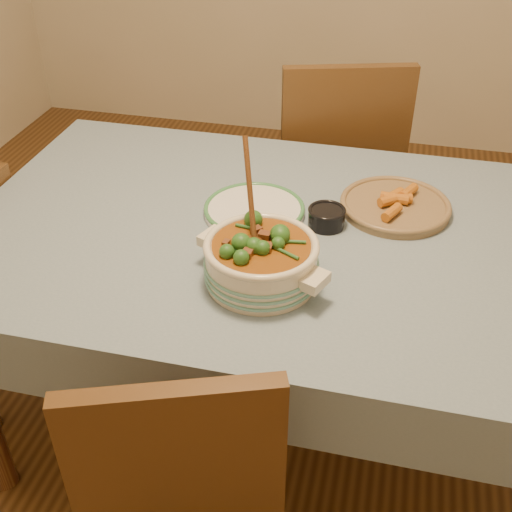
{
  "coord_description": "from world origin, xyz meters",
  "views": [
    {
      "loc": [
        0.28,
        -1.41,
        1.7
      ],
      "look_at": [
        0.01,
        -0.26,
        0.85
      ],
      "focal_mm": 45.0,
      "sensor_mm": 36.0,
      "label": 1
    }
  ],
  "objects_px": {
    "condiment_bowl": "(327,216)",
    "chair_far": "(336,164)",
    "dining_table": "(274,257)",
    "white_plate": "(254,210)",
    "stew_casserole": "(261,258)",
    "fried_plate": "(395,204)"
  },
  "relations": [
    {
      "from": "stew_casserole",
      "to": "condiment_bowl",
      "type": "height_order",
      "value": "stew_casserole"
    },
    {
      "from": "white_plate",
      "to": "fried_plate",
      "type": "distance_m",
      "value": 0.39
    },
    {
      "from": "white_plate",
      "to": "dining_table",
      "type": "bearing_deg",
      "value": -41.48
    },
    {
      "from": "stew_casserole",
      "to": "chair_far",
      "type": "xyz_separation_m",
      "value": [
        0.06,
        1.04,
        -0.27
      ]
    },
    {
      "from": "stew_casserole",
      "to": "white_plate",
      "type": "bearing_deg",
      "value": 106.5
    },
    {
      "from": "chair_far",
      "to": "dining_table",
      "type": "bearing_deg",
      "value": 67.87
    },
    {
      "from": "dining_table",
      "to": "stew_casserole",
      "type": "relative_size",
      "value": 4.91
    },
    {
      "from": "fried_plate",
      "to": "dining_table",
      "type": "bearing_deg",
      "value": -150.93
    },
    {
      "from": "stew_casserole",
      "to": "chair_far",
      "type": "height_order",
      "value": "stew_casserole"
    },
    {
      "from": "dining_table",
      "to": "white_plate",
      "type": "relative_size",
      "value": 5.96
    },
    {
      "from": "white_plate",
      "to": "condiment_bowl",
      "type": "bearing_deg",
      "value": -4.45
    },
    {
      "from": "dining_table",
      "to": "chair_far",
      "type": "distance_m",
      "value": 0.82
    },
    {
      "from": "dining_table",
      "to": "stew_casserole",
      "type": "xyz_separation_m",
      "value": [
        0.02,
        -0.23,
        0.16
      ]
    },
    {
      "from": "dining_table",
      "to": "condiment_bowl",
      "type": "height_order",
      "value": "condiment_bowl"
    },
    {
      "from": "dining_table",
      "to": "chair_far",
      "type": "height_order",
      "value": "chair_far"
    },
    {
      "from": "dining_table",
      "to": "white_plate",
      "type": "height_order",
      "value": "white_plate"
    },
    {
      "from": "stew_casserole",
      "to": "chair_far",
      "type": "relative_size",
      "value": 0.35
    },
    {
      "from": "stew_casserole",
      "to": "fried_plate",
      "type": "height_order",
      "value": "stew_casserole"
    },
    {
      "from": "stew_casserole",
      "to": "condiment_bowl",
      "type": "distance_m",
      "value": 0.3
    },
    {
      "from": "dining_table",
      "to": "fried_plate",
      "type": "bearing_deg",
      "value": 29.07
    },
    {
      "from": "condiment_bowl",
      "to": "chair_far",
      "type": "distance_m",
      "value": 0.8
    },
    {
      "from": "chair_far",
      "to": "white_plate",
      "type": "bearing_deg",
      "value": 62.07
    }
  ]
}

